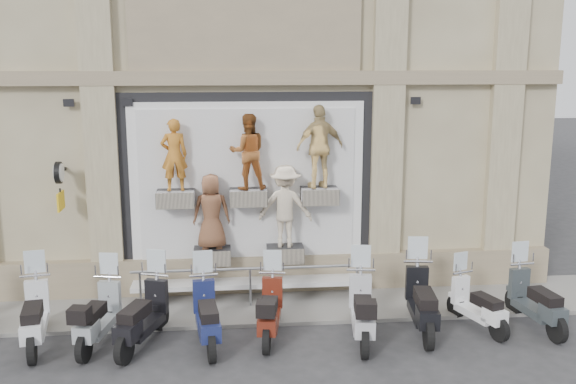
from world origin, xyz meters
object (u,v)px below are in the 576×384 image
object	(u,v)px
scooter_d	(142,304)
scooter_g	(362,298)
scooter_i	(478,295)
scooter_b	(34,304)
scooter_c	(98,304)
scooter_h	(422,290)
scooter_f	(270,299)
scooter_e	(207,303)
clock_sign_bracket	(59,180)
scooter_j	(537,289)
guard_rail	(250,288)

from	to	relation	value
scooter_d	scooter_g	xyz separation A→B (m)	(4.09, -0.15, 0.01)
scooter_i	scooter_b	bearing A→B (deg)	161.40
scooter_c	scooter_h	size ratio (longest dim) A/B	0.92
scooter_f	scooter_g	xyz separation A→B (m)	(1.72, -0.28, 0.06)
scooter_d	scooter_e	size ratio (longest dim) A/B	1.02
scooter_h	scooter_e	bearing A→B (deg)	-170.40
scooter_c	scooter_f	world-z (taller)	scooter_c
scooter_b	scooter_f	distance (m)	4.35
scooter_d	scooter_f	world-z (taller)	scooter_d
clock_sign_bracket	scooter_f	size ratio (longest dim) A/B	0.53
scooter_b	scooter_j	world-z (taller)	scooter_b
scooter_i	scooter_c	bearing A→B (deg)	161.73
scooter_g	scooter_j	world-z (taller)	scooter_g
scooter_c	scooter_d	size ratio (longest dim) A/B	0.96
scooter_f	scooter_b	bearing A→B (deg)	-171.55
clock_sign_bracket	guard_rail	bearing A→B (deg)	-6.84
clock_sign_bracket	scooter_d	bearing A→B (deg)	-48.53
guard_rail	scooter_d	xyz separation A→B (m)	(-2.05, -1.62, 0.37)
scooter_e	scooter_j	world-z (taller)	scooter_e
guard_rail	scooter_c	world-z (taller)	scooter_c
guard_rail	scooter_h	bearing A→B (deg)	-24.92
scooter_c	scooter_h	distance (m)	6.15
clock_sign_bracket	scooter_g	world-z (taller)	clock_sign_bracket
clock_sign_bracket	scooter_b	xyz separation A→B (m)	(-0.14, -1.91, -1.97)
clock_sign_bracket	scooter_c	bearing A→B (deg)	-62.39
guard_rail	scooter_j	xyz separation A→B (m)	(5.57, -1.52, 0.33)
guard_rail	clock_sign_bracket	distance (m)	4.57
scooter_c	scooter_j	distance (m)	8.45
guard_rail	scooter_f	size ratio (longest dim) A/B	2.64
guard_rail	scooter_g	xyz separation A→B (m)	(2.04, -1.77, 0.38)
clock_sign_bracket	scooter_d	size ratio (longest dim) A/B	0.50
scooter_f	scooter_h	bearing A→B (deg)	8.47
scooter_g	scooter_c	bearing A→B (deg)	-175.12
clock_sign_bracket	scooter_g	bearing A→B (deg)	-20.66
clock_sign_bracket	scooter_b	world-z (taller)	clock_sign_bracket
scooter_i	scooter_j	xyz separation A→B (m)	(1.17, -0.05, 0.09)
scooter_c	scooter_b	bearing A→B (deg)	-171.09
scooter_d	scooter_f	xyz separation A→B (m)	(2.37, 0.13, -0.05)
clock_sign_bracket	scooter_e	bearing A→B (deg)	-35.36
scooter_d	scooter_h	world-z (taller)	scooter_h
guard_rail	scooter_j	bearing A→B (deg)	-15.30
guard_rail	scooter_e	bearing A→B (deg)	-117.41
scooter_f	scooter_g	size ratio (longest dim) A/B	0.93
scooter_c	scooter_g	size ratio (longest dim) A/B	0.95
scooter_c	scooter_f	distance (m)	3.19
scooter_h	clock_sign_bracket	bearing A→B (deg)	171.87
scooter_g	scooter_e	bearing A→B (deg)	-173.59
scooter_j	scooter_d	bearing A→B (deg)	173.38
scooter_g	scooter_f	bearing A→B (deg)	178.87
scooter_b	scooter_f	size ratio (longest dim) A/B	1.07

